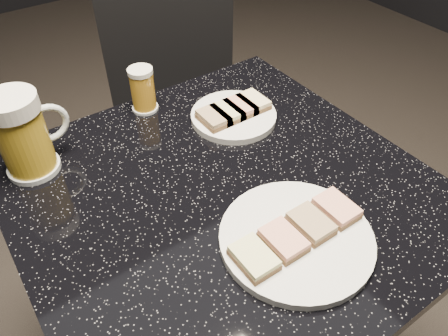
{
  "coord_description": "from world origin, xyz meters",
  "views": [
    {
      "loc": [
        -0.31,
        -0.45,
        1.3
      ],
      "look_at": [
        0.0,
        0.0,
        0.8
      ],
      "focal_mm": 35.0,
      "sensor_mm": 36.0,
      "label": 1
    }
  ],
  "objects_px": {
    "plate_large": "(296,238)",
    "chair": "(177,115)",
    "table": "(224,268)",
    "plate_small": "(234,116)",
    "beer_tumbler": "(143,90)",
    "beer_mug": "(23,134)"
  },
  "relations": [
    {
      "from": "plate_large",
      "to": "beer_tumbler",
      "type": "xyz_separation_m",
      "value": [
        -0.02,
        0.46,
        0.04
      ]
    },
    {
      "from": "plate_small",
      "to": "beer_mug",
      "type": "bearing_deg",
      "value": 167.75
    },
    {
      "from": "table",
      "to": "beer_mug",
      "type": "xyz_separation_m",
      "value": [
        -0.26,
        0.25,
        0.32
      ]
    },
    {
      "from": "plate_large",
      "to": "chair",
      "type": "distance_m",
      "value": 0.79
    },
    {
      "from": "plate_large",
      "to": "beer_tumbler",
      "type": "height_order",
      "value": "beer_tumbler"
    },
    {
      "from": "beer_mug",
      "to": "beer_tumbler",
      "type": "bearing_deg",
      "value": 12.26
    },
    {
      "from": "table",
      "to": "chair",
      "type": "height_order",
      "value": "chair"
    },
    {
      "from": "plate_small",
      "to": "beer_tumbler",
      "type": "distance_m",
      "value": 0.2
    },
    {
      "from": "table",
      "to": "beer_tumbler",
      "type": "bearing_deg",
      "value": 89.77
    },
    {
      "from": "table",
      "to": "plate_small",
      "type": "bearing_deg",
      "value": 49.42
    },
    {
      "from": "plate_large",
      "to": "beer_tumbler",
      "type": "bearing_deg",
      "value": 93.02
    },
    {
      "from": "plate_small",
      "to": "beer_tumbler",
      "type": "height_order",
      "value": "beer_tumbler"
    },
    {
      "from": "table",
      "to": "beer_tumbler",
      "type": "height_order",
      "value": "beer_tumbler"
    },
    {
      "from": "plate_small",
      "to": "table",
      "type": "bearing_deg",
      "value": -130.58
    },
    {
      "from": "plate_small",
      "to": "beer_tumbler",
      "type": "bearing_deg",
      "value": 134.04
    },
    {
      "from": "plate_large",
      "to": "beer_mug",
      "type": "distance_m",
      "value": 0.5
    },
    {
      "from": "table",
      "to": "chair",
      "type": "xyz_separation_m",
      "value": [
        0.21,
        0.56,
        -0.01
      ]
    },
    {
      "from": "table",
      "to": "chair",
      "type": "distance_m",
      "value": 0.6
    },
    {
      "from": "chair",
      "to": "plate_large",
      "type": "bearing_deg",
      "value": -104.5
    },
    {
      "from": "plate_small",
      "to": "table",
      "type": "height_order",
      "value": "plate_small"
    },
    {
      "from": "plate_large",
      "to": "plate_small",
      "type": "distance_m",
      "value": 0.34
    },
    {
      "from": "table",
      "to": "beer_tumbler",
      "type": "distance_m",
      "value": 0.42
    }
  ]
}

